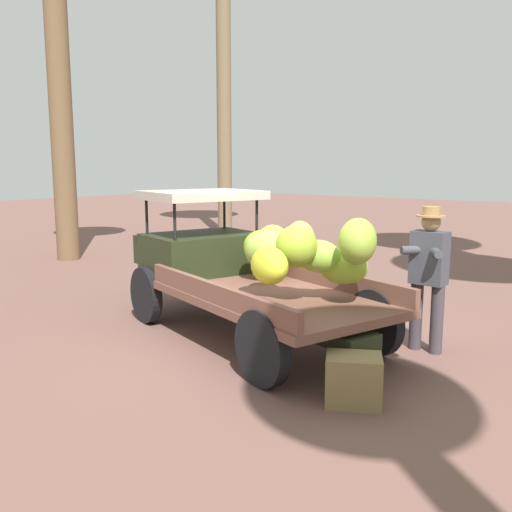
# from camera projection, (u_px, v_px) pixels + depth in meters

# --- Properties ---
(ground_plane) EXTENTS (60.00, 60.00, 0.00)m
(ground_plane) POSITION_uv_depth(u_px,v_px,m) (270.00, 342.00, 6.96)
(ground_plane) COLOR brown
(truck) EXTENTS (4.66, 2.75, 1.83)m
(truck) POSITION_uv_depth(u_px,v_px,m) (239.00, 264.00, 7.25)
(truck) COLOR black
(truck) RESTS_ON ground
(farmer) EXTENTS (0.53, 0.47, 1.72)m
(farmer) POSITION_uv_depth(u_px,v_px,m) (428.00, 270.00, 6.49)
(farmer) COLOR #413A3F
(farmer) RESTS_ON ground
(wooden_crate) EXTENTS (0.63, 0.59, 0.46)m
(wooden_crate) POSITION_uv_depth(u_px,v_px,m) (354.00, 380.00, 5.14)
(wooden_crate) COLOR olive
(wooden_crate) RESTS_ON ground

